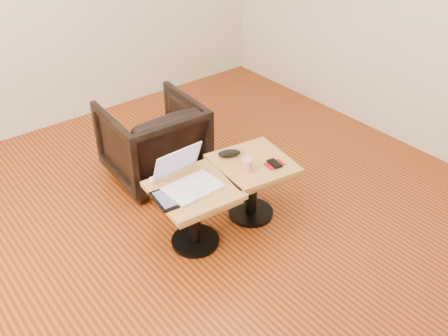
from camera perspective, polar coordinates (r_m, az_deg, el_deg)
room_shell at (r=2.65m, az=-3.59°, el=12.80°), size 4.52×4.52×2.71m
side_table_left at (r=3.20m, az=-3.47°, el=-3.95°), size 0.54×0.54×0.45m
side_table_right at (r=3.45m, az=3.25°, el=-0.86°), size 0.57×0.57×0.45m
laptop at (r=3.14m, az=-4.17°, el=-1.29°), size 0.35×0.33×0.23m
tablet at (r=3.05m, az=-6.32°, el=-3.45°), size 0.20×0.24×0.02m
charging_adapter at (r=3.21m, az=-8.01°, el=-1.37°), size 0.05×0.05×0.03m
glasses_case at (r=3.42m, az=0.61°, el=1.70°), size 0.17×0.14×0.05m
striped_cup at (r=3.27m, az=2.69°, el=0.34°), size 0.09×0.09×0.09m
earbuds_tangle at (r=3.44m, az=2.98°, el=1.38°), size 0.07×0.05×0.01m
phone_on_sleeve at (r=3.36m, az=5.77°, el=0.48°), size 0.14×0.12×0.02m
armchair at (r=3.92m, az=-8.11°, el=3.16°), size 0.72×0.74×0.64m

